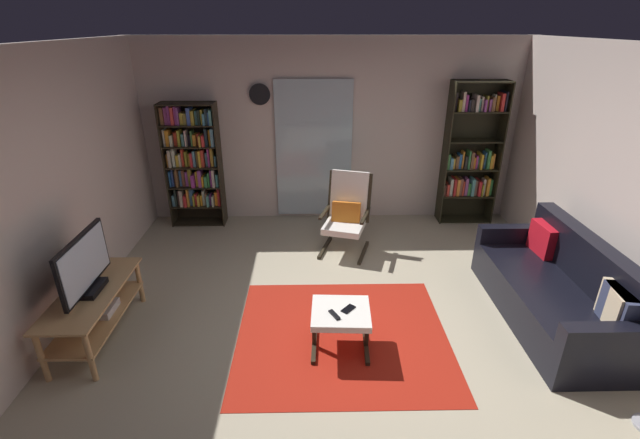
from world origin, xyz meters
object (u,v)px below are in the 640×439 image
Objects in this scene: bookshelf_near_sofa at (471,153)px; tv_remote at (334,315)px; bookshelf_near_tv at (193,160)px; ottoman at (341,317)px; leather_sofa at (558,292)px; lounge_armchair at (347,211)px; cell_phone at (348,309)px; wall_clock at (260,94)px; tv_stand at (95,306)px; television at (85,267)px.

tv_remote is at bearing -125.53° from bookshelf_near_sofa.
bookshelf_near_sofa is 14.20× the size of tv_remote.
ottoman is (1.93, -2.82, -0.62)m from bookshelf_near_tv.
leather_sofa is 1.93× the size of lounge_armchair.
cell_phone is at bearing 6.77° from tv_remote.
bookshelf_near_tv is 1.32m from wall_clock.
cell_phone is at bearing -124.66° from bookshelf_near_sofa.
leather_sofa is at bearing -30.50° from bookshelf_near_tv.
bookshelf_near_tv reaches higher than tv_stand.
bookshelf_near_tv is at bearing 124.38° from ottoman.
lounge_armchair is (-1.84, -0.91, -0.50)m from bookshelf_near_sofa.
leather_sofa is at bearing 2.46° from television.
bookshelf_near_sofa is 3.78× the size of ottoman.
bookshelf_near_sofa is (4.32, 2.65, 0.70)m from tv_stand.
lounge_armchair is 1.96m from cell_phone.
lounge_armchair is 3.53× the size of wall_clock.
wall_clock is at bearing 140.49° from leather_sofa.
cell_phone is (2.00, -2.81, -0.55)m from bookshelf_near_tv.
lounge_armchair reaches higher than tv_remote.
lounge_armchair is 2.06m from tv_remote.
tv_remote reaches higher than cell_phone.
wall_clock is (-1.02, 2.97, 1.43)m from cell_phone.
tv_remote is at bearing -57.17° from bookshelf_near_tv.
tv_remote is (2.22, -0.28, -0.34)m from television.
ottoman is at bearing -72.23° from wall_clock.
tv_stand is 1.50× the size of television.
wall_clock is at bearing 64.55° from television.
wall_clock is at bearing 78.54° from tv_remote.
television is 2.26m from tv_remote.
cell_phone is at bearing -93.81° from lounge_armchair.
wall_clock reaches higher than leather_sofa.
wall_clock is at bearing 150.27° from cell_phone.
ottoman is at bearing -127.78° from cell_phone.
tv_remote is at bearing -168.02° from leather_sofa.
tv_remote is (-2.10, -2.94, -0.61)m from bookshelf_near_sofa.
television is 0.42× the size of leather_sofa.
television is 5.08m from bookshelf_near_sofa.
bookshelf_near_tv is at bearing -179.33° from bookshelf_near_sofa.
cell_phone is (0.13, 0.09, -0.00)m from tv_remote.
tv_remote is (-2.24, -0.48, 0.11)m from leather_sofa.
tv_stand is at bearing -97.68° from bookshelf_near_tv.
lounge_armchair is at bearing 35.30° from television.
bookshelf_near_tv reaches higher than television.
lounge_armchair is at bearing -22.02° from bookshelf_near_tv.
bookshelf_near_tv is 12.30× the size of tv_remote.
bookshelf_near_tv is at bearing 149.50° from leather_sofa.
cell_phone is (0.07, 0.01, 0.08)m from ottoman.
bookshelf_near_sofa is at bearing 93.22° from leather_sofa.
wall_clock reaches higher than ottoman.
lounge_armchair is (2.48, 1.75, -0.23)m from television.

